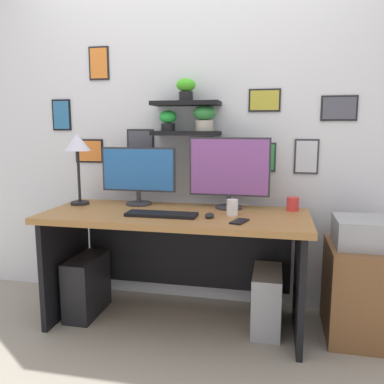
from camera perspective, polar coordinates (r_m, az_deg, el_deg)
name	(u,v)px	position (r m, az deg, el deg)	size (l,w,h in m)	color
ground_plane	(176,322)	(2.82, -2.32, -18.07)	(8.00, 8.00, 0.00)	gray
back_wall_assembly	(190,119)	(2.93, -0.34, 10.40)	(4.40, 0.24, 2.70)	silver
desk	(177,242)	(2.66, -2.09, -7.10)	(1.69, 0.68, 0.75)	#9E6B38
monitor_left	(138,173)	(2.82, -7.65, 2.65)	(0.53, 0.18, 0.40)	#2D2D33
monitor_right	(229,171)	(2.67, 5.36, 3.07)	(0.54, 0.18, 0.48)	#2D2D33
keyboard	(161,214)	(2.47, -4.39, -3.20)	(0.44, 0.14, 0.02)	black
computer_mouse	(210,215)	(2.42, 2.52, -3.35)	(0.06, 0.09, 0.03)	black
desk_lamp	(78,148)	(2.90, -16.03, 6.05)	(0.18, 0.18, 0.50)	black
cell_phone	(239,221)	(2.32, 6.79, -4.20)	(0.07, 0.14, 0.01)	black
coffee_mug	(293,204)	(2.70, 14.20, -1.66)	(0.08, 0.08, 0.09)	red
pen_cup	(232,208)	(2.48, 5.76, -2.23)	(0.07, 0.07, 0.10)	white
drawer_cabinet	(363,291)	(2.75, 23.25, -12.89)	(0.44, 0.50, 0.58)	brown
printer	(367,232)	(2.64, 23.77, -5.30)	(0.38, 0.34, 0.17)	#9E9EA3
computer_tower_left	(87,285)	(2.94, -14.73, -12.75)	(0.18, 0.40, 0.41)	black
computer_tower_right	(267,300)	(2.71, 10.62, -14.89)	(0.18, 0.40, 0.39)	#99999E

